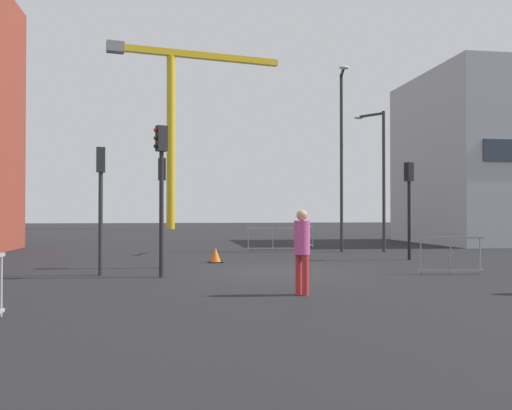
# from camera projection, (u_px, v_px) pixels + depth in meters

# --- Properties ---
(ground) EXTENTS (160.00, 160.00, 0.00)m
(ground) POSITION_uv_depth(u_px,v_px,m) (277.00, 271.00, 16.44)
(ground) COLOR black
(office_block) EXTENTS (11.07, 9.58, 9.80)m
(office_block) POSITION_uv_depth(u_px,v_px,m) (510.00, 160.00, 32.43)
(office_block) COLOR #A8AAB2
(office_block) RESTS_ON ground
(construction_crane) EXTENTS (19.07, 4.59, 19.80)m
(construction_crane) POSITION_uv_depth(u_px,v_px,m) (176.00, 104.00, 59.73)
(construction_crane) COLOR gold
(construction_crane) RESTS_ON ground
(streetlamp_tall) EXTENTS (0.64, 1.68, 8.10)m
(streetlamp_tall) POSITION_uv_depth(u_px,v_px,m) (342.00, 147.00, 24.66)
(streetlamp_tall) COLOR #2D2D30
(streetlamp_tall) RESTS_ON ground
(streetlamp_short) EXTENTS (1.08, 1.28, 6.37)m
(streetlamp_short) POSITION_uv_depth(u_px,v_px,m) (380.00, 168.00, 24.82)
(streetlamp_short) COLOR #2D2D30
(streetlamp_short) RESTS_ON ground
(traffic_light_median) EXTENTS (0.39, 0.33, 3.65)m
(traffic_light_median) POSITION_uv_depth(u_px,v_px,m) (409.00, 194.00, 20.50)
(traffic_light_median) COLOR black
(traffic_light_median) RESTS_ON ground
(traffic_light_island) EXTENTS (0.27, 0.38, 3.61)m
(traffic_light_island) POSITION_uv_depth(u_px,v_px,m) (101.00, 189.00, 15.40)
(traffic_light_island) COLOR #2D2D30
(traffic_light_island) RESTS_ON ground
(traffic_light_far) EXTENTS (0.39, 0.33, 4.15)m
(traffic_light_far) POSITION_uv_depth(u_px,v_px,m) (161.00, 176.00, 14.99)
(traffic_light_far) COLOR #232326
(traffic_light_far) RESTS_ON ground
(traffic_light_crosswalk) EXTENTS (0.25, 0.37, 3.50)m
(traffic_light_crosswalk) POSITION_uv_depth(u_px,v_px,m) (162.00, 193.00, 17.45)
(traffic_light_crosswalk) COLOR #232326
(traffic_light_crosswalk) RESTS_ON ground
(pedestrian_waiting) EXTENTS (0.34, 0.34, 1.83)m
(pedestrian_waiting) POSITION_uv_depth(u_px,v_px,m) (302.00, 245.00, 11.72)
(pedestrian_waiting) COLOR red
(pedestrian_waiting) RESTS_ON ground
(safety_barrier_front) EXTENTS (0.34, 2.49, 1.08)m
(safety_barrier_front) POSITION_uv_depth(u_px,v_px,m) (309.00, 236.00, 28.71)
(safety_barrier_front) COLOR #B2B5BA
(safety_barrier_front) RESTS_ON ground
(safety_barrier_rear) EXTENTS (1.91, 0.26, 1.08)m
(safety_barrier_rear) POSITION_uv_depth(u_px,v_px,m) (450.00, 255.00, 15.64)
(safety_barrier_rear) COLOR gray
(safety_barrier_rear) RESTS_ON ground
(safety_barrier_right_run) EXTENTS (2.54, 0.29, 1.08)m
(safety_barrier_right_run) POSITION_uv_depth(u_px,v_px,m) (273.00, 238.00, 25.51)
(safety_barrier_right_run) COLOR #9EA0A5
(safety_barrier_right_run) RESTS_ON ground
(traffic_cone_by_barrier) EXTENTS (0.52, 0.52, 0.53)m
(traffic_cone_by_barrier) POSITION_uv_depth(u_px,v_px,m) (216.00, 256.00, 19.39)
(traffic_cone_by_barrier) COLOR black
(traffic_cone_by_barrier) RESTS_ON ground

